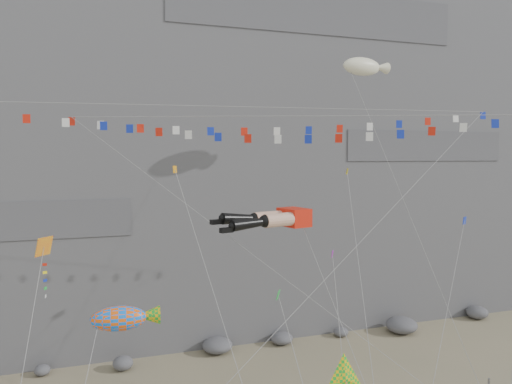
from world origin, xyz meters
TOP-DOWN VIEW (x-y plane):
  - cliff at (0.00, 32.00)m, footprint 80.00×28.00m
  - talus_boulders at (0.00, 17.00)m, footprint 60.00×3.00m
  - legs_kite at (0.72, 5.73)m, footprint 6.86×14.31m
  - flag_banner_upper at (-1.34, 8.71)m, footprint 38.69×15.27m
  - flag_banner_lower at (2.14, 5.56)m, footprint 26.76×13.44m
  - harlequin_kite at (-12.40, 1.56)m, footprint 3.17×6.53m
  - fish_windsock at (-8.99, 2.52)m, footprint 5.66×7.80m
  - delta_kite at (1.95, -1.79)m, footprint 2.67×6.32m
  - blimp_windsock at (10.40, 11.21)m, footprint 4.51×14.24m
  - small_kite_a at (-5.16, 6.42)m, footprint 3.30×14.00m
  - small_kite_b at (4.82, 5.13)m, footprint 4.37×10.56m
  - small_kite_c at (-0.47, 1.35)m, footprint 1.15×8.88m
  - small_kite_d at (7.14, 7.40)m, footprint 5.51×13.99m
  - small_kite_e at (12.69, 2.12)m, footprint 9.90×7.89m

SIDE VIEW (x-z plane):
  - talus_boulders at x=0.00m, z-range 0.00..1.20m
  - delta_kite at x=1.95m, z-range 1.47..9.59m
  - fish_windsock at x=-8.99m, z-range 2.75..14.28m
  - small_kite_c at x=-0.47m, z-range 2.97..15.35m
  - small_kite_b at x=4.82m, z-range 2.82..17.77m
  - small_kite_e at x=12.69m, z-range 3.87..21.21m
  - harlequin_kite at x=-12.40m, z-range 5.66..19.66m
  - legs_kite at x=0.72m, z-range 3.76..22.15m
  - small_kite_d at x=7.14m, z-range 4.70..26.07m
  - small_kite_a at x=-5.16m, z-range 5.12..26.26m
  - flag_banner_lower at x=2.14m, z-range 7.81..31.19m
  - flag_banner_upper at x=-1.34m, z-range 6.92..33.67m
  - blimp_windsock at x=10.40m, z-range 10.27..37.71m
  - cliff at x=0.00m, z-range 0.00..50.00m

